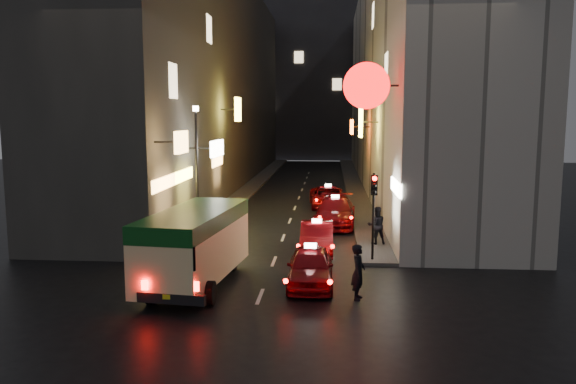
% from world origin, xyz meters
% --- Properties ---
extents(ground, '(120.00, 120.00, 0.00)m').
position_xyz_m(ground, '(0.00, 0.00, 0.00)').
color(ground, black).
rests_on(ground, ground).
extents(building_left, '(7.69, 52.00, 18.00)m').
position_xyz_m(building_left, '(-8.00, 33.99, 9.00)').
color(building_left, '#3B3835').
rests_on(building_left, ground).
extents(building_right, '(8.25, 52.06, 18.00)m').
position_xyz_m(building_right, '(8.00, 33.99, 9.00)').
color(building_right, '#B4AFA5').
rests_on(building_right, ground).
extents(building_far, '(30.00, 10.00, 22.00)m').
position_xyz_m(building_far, '(0.00, 66.00, 11.00)').
color(building_far, '#2F2F34').
rests_on(building_far, ground).
extents(sidewalk_left, '(1.50, 52.00, 0.15)m').
position_xyz_m(sidewalk_left, '(-4.25, 34.00, 0.07)').
color(sidewalk_left, '#4A4744').
rests_on(sidewalk_left, ground).
extents(sidewalk_right, '(1.50, 52.00, 0.15)m').
position_xyz_m(sidewalk_right, '(4.25, 34.00, 0.07)').
color(sidewalk_right, '#4A4744').
rests_on(sidewalk_right, ground).
extents(minibus, '(2.87, 6.43, 2.67)m').
position_xyz_m(minibus, '(-2.39, 5.03, 1.69)').
color(minibus, '#F6DA9A').
rests_on(minibus, ground).
extents(taxi_near, '(2.06, 4.91, 1.72)m').
position_xyz_m(taxi_near, '(1.60, 5.37, 0.78)').
color(taxi_near, maroon).
rests_on(taxi_near, ground).
extents(taxi_second, '(2.05, 4.84, 1.70)m').
position_xyz_m(taxi_second, '(1.70, 10.17, 0.77)').
color(taxi_second, maroon).
rests_on(taxi_second, ground).
extents(taxi_third, '(2.56, 5.65, 1.93)m').
position_xyz_m(taxi_third, '(2.54, 16.31, 0.88)').
color(taxi_third, maroon).
rests_on(taxi_third, ground).
extents(taxi_far, '(2.41, 5.12, 1.75)m').
position_xyz_m(taxi_far, '(2.13, 22.41, 0.79)').
color(taxi_far, maroon).
rests_on(taxi_far, ground).
extents(pedestrian_crossing, '(0.55, 0.75, 2.05)m').
position_xyz_m(pedestrian_crossing, '(3.20, 3.99, 1.03)').
color(pedestrian_crossing, black).
rests_on(pedestrian_crossing, ground).
extents(pedestrian_sidewalk, '(0.82, 0.61, 1.94)m').
position_xyz_m(pedestrian_sidewalk, '(4.37, 11.40, 1.12)').
color(pedestrian_sidewalk, black).
rests_on(pedestrian_sidewalk, sidewalk_right).
extents(traffic_light, '(0.26, 0.43, 3.50)m').
position_xyz_m(traffic_light, '(4.00, 8.47, 2.69)').
color(traffic_light, black).
rests_on(traffic_light, sidewalk_right).
extents(lamp_post, '(0.28, 0.28, 6.22)m').
position_xyz_m(lamp_post, '(-4.20, 13.00, 3.72)').
color(lamp_post, black).
rests_on(lamp_post, sidewalk_left).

